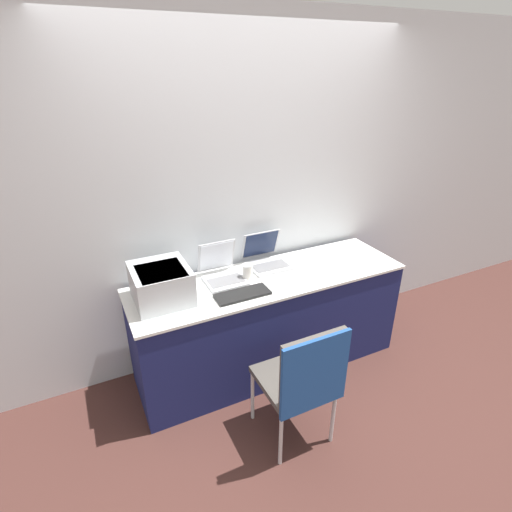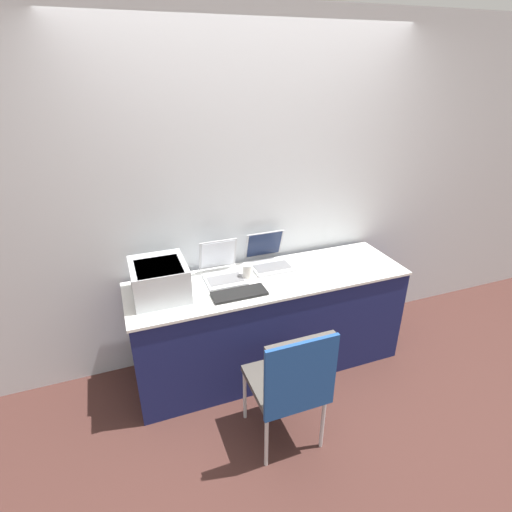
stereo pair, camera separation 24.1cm
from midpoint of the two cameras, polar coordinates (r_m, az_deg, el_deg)
ground_plane at (r=3.21m, az=2.08°, el=-18.03°), size 14.00×14.00×0.00m
wall_back at (r=3.07m, az=-3.48°, el=8.24°), size 8.00×0.05×2.60m
table at (r=3.16m, az=-0.36°, el=-9.42°), size 2.08×0.62×0.80m
printer at (r=2.72m, az=-15.91°, el=-3.78°), size 0.36×0.39×0.24m
laptop_left at (r=2.93m, az=-7.24°, el=-2.27°), size 0.28×0.33×0.26m
laptop_right at (r=3.11m, az=-0.73°, el=-0.34°), size 0.31×0.33×0.25m
external_keyboard at (r=2.73m, az=-4.48°, el=-5.54°), size 0.38×0.15×0.02m
coffee_cup at (r=2.91m, az=-3.58°, el=-2.29°), size 0.08×0.08×0.11m
chair at (r=2.46m, az=4.00°, el=-16.92°), size 0.43×0.45×0.90m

